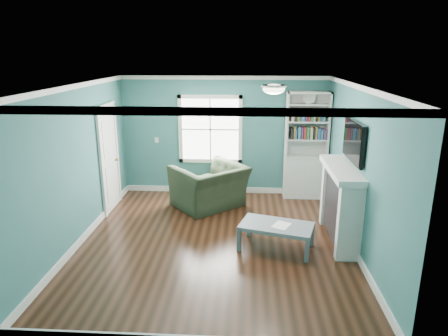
{
  "coord_description": "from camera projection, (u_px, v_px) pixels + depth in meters",
  "views": [
    {
      "loc": [
        0.5,
        -6.1,
        3.08
      ],
      "look_at": [
        0.12,
        0.4,
        1.18
      ],
      "focal_mm": 32.0,
      "sensor_mm": 36.0,
      "label": 1
    }
  ],
  "objects": [
    {
      "name": "bookshelf",
      "position": [
        305.0,
        156.0,
        8.59
      ],
      "size": [
        0.9,
        0.35,
        2.31
      ],
      "color": "silver",
      "rests_on": "ground"
    },
    {
      "name": "fireplace",
      "position": [
        341.0,
        205.0,
        6.64
      ],
      "size": [
        0.44,
        1.58,
        1.3
      ],
      "color": "black",
      "rests_on": "ground"
    },
    {
      "name": "window",
      "position": [
        210.0,
        129.0,
        8.73
      ],
      "size": [
        1.4,
        0.06,
        1.5
      ],
      "color": "white",
      "rests_on": "room_walls"
    },
    {
      "name": "paper_sheet",
      "position": [
        281.0,
        225.0,
        6.37
      ],
      "size": [
        0.36,
        0.38,
        0.0
      ],
      "primitive_type": "cube",
      "rotation": [
        0.0,
        0.0,
        -0.5
      ],
      "color": "white",
      "rests_on": "coffee_table"
    },
    {
      "name": "trim",
      "position": [
        215.0,
        172.0,
        6.39
      ],
      "size": [
        4.5,
        5.0,
        2.6
      ],
      "color": "white",
      "rests_on": "ground"
    },
    {
      "name": "room_walls",
      "position": [
        215.0,
        151.0,
        6.3
      ],
      "size": [
        5.0,
        5.0,
        5.0
      ],
      "color": "#316967",
      "rests_on": "ground"
    },
    {
      "name": "ceiling_fixture",
      "position": [
        274.0,
        88.0,
        6.07
      ],
      "size": [
        0.38,
        0.38,
        0.15
      ],
      "color": "white",
      "rests_on": "room_walls"
    },
    {
      "name": "coffee_table",
      "position": [
        276.0,
        228.0,
        6.42
      ],
      "size": [
        1.27,
        0.92,
        0.42
      ],
      "rotation": [
        0.0,
        0.0,
        -0.29
      ],
      "color": "#555E66",
      "rests_on": "ground"
    },
    {
      "name": "light_switch",
      "position": [
        157.0,
        140.0,
        8.87
      ],
      "size": [
        0.08,
        0.01,
        0.12
      ],
      "primitive_type": "cube",
      "color": "white",
      "rests_on": "room_walls"
    },
    {
      "name": "recliner",
      "position": [
        209.0,
        180.0,
        8.12
      ],
      "size": [
        1.57,
        1.52,
        1.16
      ],
      "primitive_type": "imported",
      "rotation": [
        0.0,
        0.0,
        -2.43
      ],
      "color": "#222E1D",
      "rests_on": "ground"
    },
    {
      "name": "floor",
      "position": [
        215.0,
        242.0,
        6.74
      ],
      "size": [
        5.0,
        5.0,
        0.0
      ],
      "primitive_type": "plane",
      "color": "black",
      "rests_on": "ground"
    },
    {
      "name": "tv",
      "position": [
        354.0,
        141.0,
        6.33
      ],
      "size": [
        0.06,
        1.1,
        0.65
      ],
      "primitive_type": "cube",
      "color": "black",
      "rests_on": "fireplace"
    },
    {
      "name": "door",
      "position": [
        109.0,
        157.0,
        7.91
      ],
      "size": [
        0.12,
        0.98,
        2.17
      ],
      "color": "silver",
      "rests_on": "ground"
    }
  ]
}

